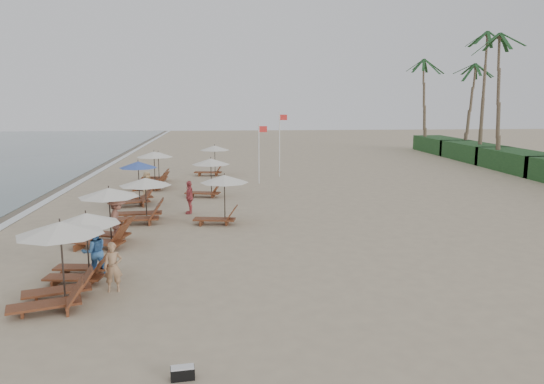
{
  "coord_description": "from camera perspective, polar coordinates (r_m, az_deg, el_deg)",
  "views": [
    {
      "loc": [
        -1.21,
        -17.08,
        5.6
      ],
      "look_at": [
        1.0,
        7.04,
        1.3
      ],
      "focal_mm": 34.36,
      "sensor_mm": 36.0,
      "label": 1
    }
  ],
  "objects": [
    {
      "name": "beachgoer_mid_b",
      "position": [
        21.27,
        -16.59,
        -3.0
      ],
      "size": [
        0.83,
        1.29,
        1.89
      ],
      "primitive_type": "imported",
      "rotation": [
        0.0,
        0.0,
        1.68
      ],
      "color": "#8B5646",
      "rests_on": "ground"
    },
    {
      "name": "lounger_station_1",
      "position": [
        17.41,
        -20.16,
        -5.45
      ],
      "size": [
        2.38,
        2.12,
        2.14
      ],
      "color": "brown",
      "rests_on": "ground"
    },
    {
      "name": "wet_sand_band",
      "position": [
        29.87,
        -27.34,
        -1.87
      ],
      "size": [
        3.2,
        140.0,
        0.01
      ],
      "primitive_type": "cube",
      "color": "#6B5E4C",
      "rests_on": "ground"
    },
    {
      "name": "beachgoer_far_b",
      "position": [
        30.99,
        -13.54,
        0.8
      ],
      "size": [
        0.83,
        0.88,
        1.52
      ],
      "primitive_type": "imported",
      "rotation": [
        0.0,
        0.0,
        0.94
      ],
      "color": "tan",
      "rests_on": "ground"
    },
    {
      "name": "lounger_station_6",
      "position": [
        36.81,
        -12.63,
        2.72
      ],
      "size": [
        2.37,
        2.05,
        2.06
      ],
      "color": "brown",
      "rests_on": "ground"
    },
    {
      "name": "lounger_station_4",
      "position": [
        29.0,
        -14.91,
        0.66
      ],
      "size": [
        2.59,
        2.56,
        2.35
      ],
      "color": "brown",
      "rests_on": "ground"
    },
    {
      "name": "inland_station_2",
      "position": [
        39.22,
        -6.62,
        3.76
      ],
      "size": [
        2.77,
        2.24,
        2.22
      ],
      "color": "brown",
      "rests_on": "ground"
    },
    {
      "name": "lounger_station_0",
      "position": [
        15.43,
        -22.7,
        -7.11
      ],
      "size": [
        2.6,
        2.34,
        2.38
      ],
      "color": "brown",
      "rests_on": "ground"
    },
    {
      "name": "flag_pole_far",
      "position": [
        38.27,
        0.88,
        5.6
      ],
      "size": [
        0.6,
        0.08,
        4.74
      ],
      "color": "silver",
      "rests_on": "ground"
    },
    {
      "name": "lounger_station_2",
      "position": [
        21.28,
        -18.01,
        -2.69
      ],
      "size": [
        2.78,
        2.53,
        2.25
      ],
      "color": "brown",
      "rests_on": "ground"
    },
    {
      "name": "foam_line",
      "position": [
        29.4,
        -25.0,
        -1.85
      ],
      "size": [
        0.5,
        140.0,
        0.02
      ],
      "primitive_type": "cube",
      "color": "white",
      "rests_on": "ground"
    },
    {
      "name": "ground",
      "position": [
        18.02,
        -1.14,
        -8.04
      ],
      "size": [
        160.0,
        160.0,
        0.0
      ],
      "primitive_type": "plane",
      "color": "tan",
      "rests_on": "ground"
    },
    {
      "name": "beachgoer_near",
      "position": [
        16.17,
        -17.01,
        -7.86
      ],
      "size": [
        0.59,
        0.43,
        1.49
      ],
      "primitive_type": "imported",
      "rotation": [
        0.0,
        0.0,
        0.13
      ],
      "color": "#A57D59",
      "rests_on": "ground"
    },
    {
      "name": "inland_station_0",
      "position": [
        23.78,
        -5.68,
        -0.13
      ],
      "size": [
        2.65,
        2.24,
        2.22
      ],
      "color": "brown",
      "rests_on": "ground"
    },
    {
      "name": "lounger_station_3",
      "position": [
        24.83,
        -14.24,
        -0.86
      ],
      "size": [
        2.79,
        2.41,
        2.06
      ],
      "color": "brown",
      "rests_on": "ground"
    },
    {
      "name": "flag_pole_near",
      "position": [
        34.99,
        -1.38,
        4.61
      ],
      "size": [
        0.6,
        0.08,
        4.07
      ],
      "color": "silver",
      "rests_on": "ground"
    },
    {
      "name": "inland_station_1",
      "position": [
        30.56,
        -7.12,
        1.99
      ],
      "size": [
        2.76,
        2.24,
        2.22
      ],
      "color": "brown",
      "rests_on": "ground"
    },
    {
      "name": "duffel_bag",
      "position": [
        11.33,
        -9.77,
        -18.93
      ],
      "size": [
        0.51,
        0.3,
        0.27
      ],
      "color": "black",
      "rests_on": "ground"
    },
    {
      "name": "lounger_station_5",
      "position": [
        33.96,
        -13.23,
        2.12
      ],
      "size": [
        2.78,
        2.7,
        2.38
      ],
      "color": "brown",
      "rests_on": "ground"
    },
    {
      "name": "beachgoer_far_a",
      "position": [
        26.16,
        -9.03,
        -0.57
      ],
      "size": [
        0.5,
        1.01,
        1.66
      ],
      "primitive_type": "imported",
      "rotation": [
        0.0,
        0.0,
        4.62
      ],
      "color": "#C85055",
      "rests_on": "ground"
    },
    {
      "name": "beachgoer_mid_a",
      "position": [
        17.65,
        -18.88,
        -6.21
      ],
      "size": [
        0.99,
        0.92,
        1.64
      ],
      "primitive_type": "imported",
      "rotation": [
        0.0,
        0.0,
        3.62
      ],
      "color": "#386BA9",
      "rests_on": "ground"
    }
  ]
}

